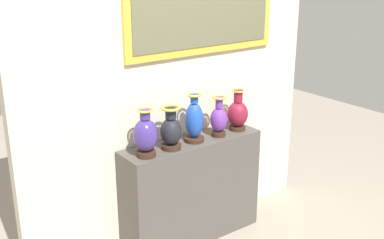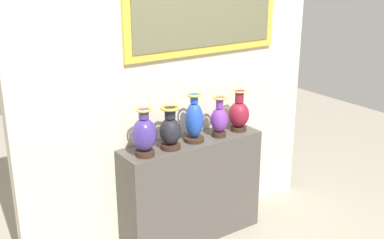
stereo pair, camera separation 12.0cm
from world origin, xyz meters
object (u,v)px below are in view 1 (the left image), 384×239
Objects in this scene: vase_onyx at (171,130)px; vase_violet at (219,119)px; vase_indigo at (146,135)px; vase_burgundy at (238,113)px; vase_sapphire at (194,121)px.

vase_onyx is 1.00× the size of vase_violet.
vase_onyx is at bearing 2.64° from vase_indigo.
vase_indigo is 0.92m from vase_burgundy.
vase_indigo is 0.93× the size of vase_sapphire.
vase_indigo is 1.08× the size of vase_violet.
vase_onyx is 0.24m from vase_sapphire.
vase_onyx is at bearing 179.78° from vase_violet.
vase_sapphire is at bearing 179.40° from vase_burgundy.
vase_burgundy is (0.22, 0.02, 0.00)m from vase_violet.
vase_violet is (0.69, 0.01, -0.02)m from vase_indigo.
vase_burgundy reaches higher than vase_violet.
vase_indigo reaches higher than vase_violet.
vase_indigo is at bearing -175.78° from vase_sapphire.
vase_burgundy is (0.69, 0.02, -0.00)m from vase_onyx.
vase_indigo is 0.23m from vase_onyx.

